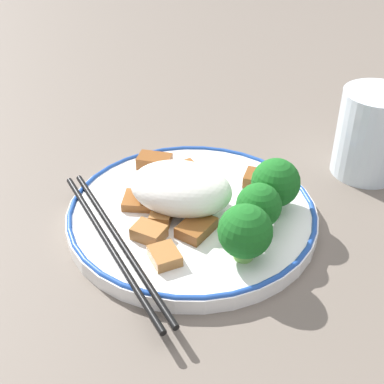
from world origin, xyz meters
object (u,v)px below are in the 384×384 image
at_px(broccoli_back_right, 276,183).
at_px(plate, 192,214).
at_px(broccoli_back_left, 245,232).
at_px(chopsticks, 114,242).
at_px(drinking_glass, 372,134).
at_px(broccoli_back_center, 259,206).

bearing_deg(broccoli_back_right, plate, 20.95).
relative_size(broccoli_back_left, broccoli_back_right, 1.01).
bearing_deg(chopsticks, drinking_glass, -133.60).
xyz_separation_m(plate, drinking_glass, (-0.15, -0.14, 0.04)).
bearing_deg(broccoli_back_left, plate, -39.49).
height_order(broccoli_back_center, drinking_glass, drinking_glass).
xyz_separation_m(broccoli_back_left, broccoli_back_right, (-0.01, -0.08, -0.00)).
bearing_deg(chopsticks, broccoli_back_left, -170.82).
xyz_separation_m(plate, chopsticks, (0.05, 0.07, 0.01)).
distance_m(plate, broccoli_back_left, 0.09).
distance_m(broccoli_back_left, broccoli_back_right, 0.08).
height_order(plate, chopsticks, chopsticks).
relative_size(broccoli_back_center, chopsticks, 0.27).
bearing_deg(plate, broccoli_back_right, -159.05).
bearing_deg(chopsticks, plate, -125.62).
height_order(broccoli_back_left, broccoli_back_center, broccoli_back_left).
relative_size(plate, broccoli_back_right, 4.68).
relative_size(broccoli_back_left, broccoli_back_center, 1.12).
distance_m(broccoli_back_left, chopsticks, 0.11).
bearing_deg(broccoli_back_center, broccoli_back_right, -102.20).
bearing_deg(broccoli_back_left, broccoli_back_center, -93.74).
xyz_separation_m(broccoli_back_center, chopsticks, (0.11, 0.06, -0.02)).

